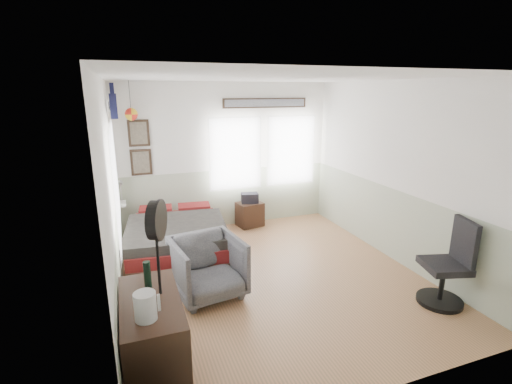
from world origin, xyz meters
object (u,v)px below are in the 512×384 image
task_chair (449,270)px  bed (177,241)px  dresser (154,347)px  armchair (208,267)px  nightstand (250,214)px

task_chair → bed: bearing=156.7°
dresser → armchair: size_ratio=1.18×
bed → dresser: dresser is taller
bed → task_chair: (2.93, -2.36, 0.13)m
armchair → task_chair: (2.71, -1.19, 0.06)m
bed → dresser: 2.65m
armchair → nightstand: bearing=50.0°
bed → dresser: bearing=-95.5°
bed → task_chair: size_ratio=1.95×
task_chair → armchair: bearing=171.9°
armchair → nightstand: 2.58m
nightstand → task_chair: size_ratio=0.43×
dresser → nightstand: 4.19m
bed → dresser: (-0.57, -2.59, 0.14)m
armchair → task_chair: task_chair is taller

